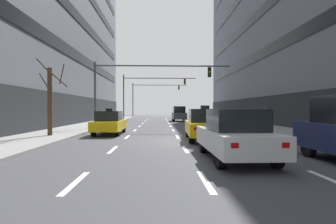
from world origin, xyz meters
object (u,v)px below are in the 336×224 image
(traffic_signal_2, at_px, (150,93))
(pedestrian_1, at_px, (266,116))
(taxi_driving_3, at_px, (205,125))
(car_driving_0, at_px, (235,135))
(car_driving_2, at_px, (179,114))
(traffic_signal_1, at_px, (146,88))
(traffic_signal_0, at_px, (142,79))
(street_tree_0, at_px, (50,99))
(taxi_driving_1, at_px, (110,123))

(traffic_signal_2, xyz_separation_m, pedestrian_1, (10.87, -32.67, -3.89))
(taxi_driving_3, bearing_deg, pedestrian_1, 48.44)
(car_driving_0, xyz_separation_m, car_driving_2, (0.11, 27.53, 0.18))
(pedestrian_1, bearing_deg, traffic_signal_1, 120.26)
(car_driving_2, distance_m, traffic_signal_0, 14.91)
(car_driving_0, height_order, street_tree_0, street_tree_0)
(traffic_signal_1, distance_m, pedestrian_1, 22.00)
(taxi_driving_1, distance_m, traffic_signal_1, 22.91)
(taxi_driving_3, bearing_deg, taxi_driving_1, 150.01)
(taxi_driving_1, xyz_separation_m, traffic_signal_0, (1.85, 4.60, 3.46))
(traffic_signal_0, bearing_deg, street_tree_0, -128.26)
(taxi_driving_3, relative_size, traffic_signal_1, 0.42)
(car_driving_0, relative_size, traffic_signal_0, 0.40)
(taxi_driving_3, bearing_deg, car_driving_0, -89.14)
(taxi_driving_1, relative_size, taxi_driving_3, 0.90)
(car_driving_0, xyz_separation_m, traffic_signal_1, (-4.65, 31.49, 4.08))
(taxi_driving_3, xyz_separation_m, traffic_signal_0, (-4.04, 8.00, 3.39))
(taxi_driving_1, height_order, traffic_signal_2, traffic_signal_2)
(traffic_signal_1, bearing_deg, street_tree_0, -100.58)
(traffic_signal_2, bearing_deg, traffic_signal_1, -90.22)
(taxi_driving_1, height_order, car_driving_2, car_driving_2)
(taxi_driving_1, height_order, traffic_signal_1, traffic_signal_1)
(traffic_signal_1, relative_size, pedestrian_1, 6.47)
(traffic_signal_1, relative_size, traffic_signal_2, 0.99)
(car_driving_2, height_order, pedestrian_1, car_driving_2)
(street_tree_0, relative_size, pedestrian_1, 2.66)
(traffic_signal_0, relative_size, street_tree_0, 2.53)
(traffic_signal_0, bearing_deg, taxi_driving_1, -111.97)
(taxi_driving_3, xyz_separation_m, pedestrian_1, (6.36, 7.17, 0.28))
(street_tree_0, bearing_deg, car_driving_0, -37.91)
(traffic_signal_2, distance_m, pedestrian_1, 34.65)
(car_driving_2, relative_size, traffic_signal_0, 0.37)
(car_driving_2, bearing_deg, street_tree_0, -114.54)
(pedestrian_1, bearing_deg, traffic_signal_0, 175.46)
(taxi_driving_1, relative_size, traffic_signal_2, 0.38)
(car_driving_2, distance_m, pedestrian_1, 16.00)
(car_driving_2, xyz_separation_m, pedestrian_1, (6.17, -14.76, 0.11))
(car_driving_0, height_order, taxi_driving_3, taxi_driving_3)
(taxi_driving_1, xyz_separation_m, traffic_signal_1, (1.33, 22.49, 4.14))
(taxi_driving_1, bearing_deg, pedestrian_1, 17.12)
(taxi_driving_1, relative_size, pedestrian_1, 2.47)
(car_driving_0, relative_size, taxi_driving_1, 1.09)
(car_driving_2, relative_size, pedestrian_1, 2.50)
(car_driving_2, height_order, street_tree_0, street_tree_0)
(car_driving_0, xyz_separation_m, traffic_signal_2, (-4.59, 45.43, 4.18))
(car_driving_0, height_order, traffic_signal_1, traffic_signal_1)
(pedestrian_1, bearing_deg, car_driving_0, -116.18)
(traffic_signal_0, xyz_separation_m, street_tree_0, (-5.07, -6.43, -1.93))
(traffic_signal_1, height_order, street_tree_0, traffic_signal_1)
(car_driving_0, relative_size, street_tree_0, 1.01)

